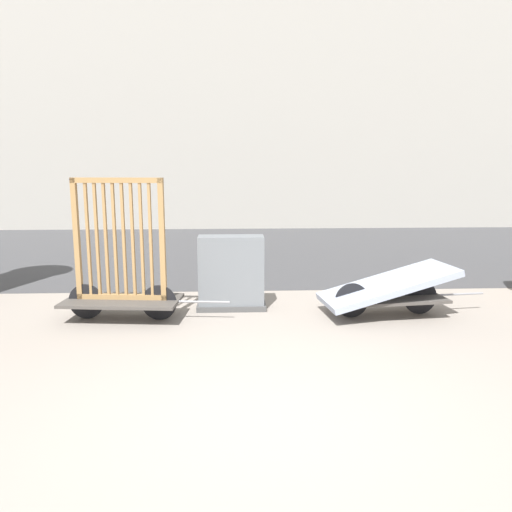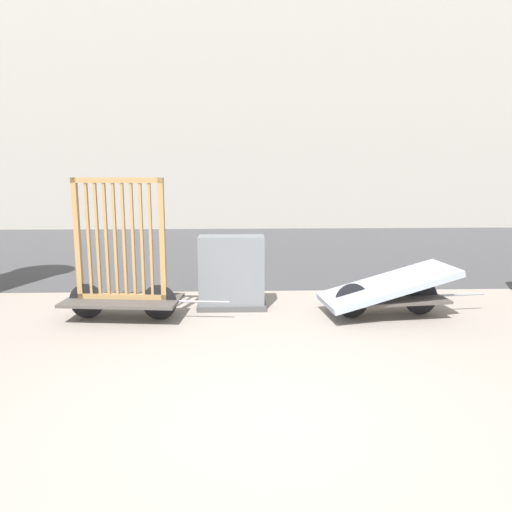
# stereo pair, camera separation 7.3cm
# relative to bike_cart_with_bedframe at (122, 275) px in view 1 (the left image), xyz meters

# --- Properties ---
(ground_plane) EXTENTS (60.00, 60.00, 0.00)m
(ground_plane) POSITION_rel_bike_cart_with_bedframe_xyz_m (1.84, -2.88, -0.63)
(ground_plane) COLOR gray
(road_strip) EXTENTS (56.00, 8.52, 0.01)m
(road_strip) POSITION_rel_bike_cart_with_bedframe_xyz_m (1.84, 5.75, -0.63)
(road_strip) COLOR #424244
(road_strip) RESTS_ON ground_plane
(building_facade) EXTENTS (48.00, 4.00, 15.57)m
(building_facade) POSITION_rel_bike_cart_with_bedframe_xyz_m (1.84, 12.01, 7.16)
(building_facade) COLOR #B2ADA3
(building_facade) RESTS_ON ground_plane
(bike_cart_with_bedframe) EXTENTS (2.30, 0.93, 1.94)m
(bike_cart_with_bedframe) POSITION_rel_bike_cart_with_bedframe_xyz_m (0.00, 0.00, 0.00)
(bike_cart_with_bedframe) COLOR #4C4742
(bike_cart_with_bedframe) RESTS_ON ground_plane
(bike_cart_with_mattress) EXTENTS (2.43, 1.09, 0.72)m
(bike_cart_with_mattress) POSITION_rel_bike_cart_with_bedframe_xyz_m (3.68, 0.00, -0.24)
(bike_cart_with_mattress) COLOR #4C4742
(bike_cart_with_mattress) RESTS_ON ground_plane
(utility_cabinet) EXTENTS (1.01, 0.44, 1.09)m
(utility_cabinet) POSITION_rel_bike_cart_with_bedframe_xyz_m (1.49, 0.46, -0.13)
(utility_cabinet) COLOR #4C4C4C
(utility_cabinet) RESTS_ON ground_plane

